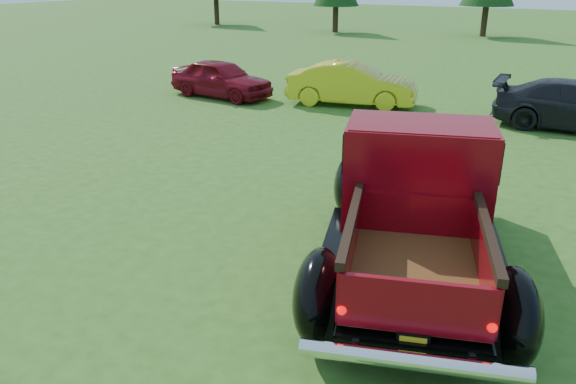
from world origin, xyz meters
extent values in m
plane|color=#315919|center=(0.00, 0.00, 0.00)|extent=(120.00, 120.00, 0.00)
cylinder|color=#332114|center=(-22.00, 30.00, 0.94)|extent=(0.36, 0.36, 1.87)
cylinder|color=#332114|center=(-12.00, 29.00, 0.83)|extent=(0.36, 0.36, 1.66)
cylinder|color=#332114|center=(-3.00, 31.00, 0.90)|extent=(0.36, 0.36, 1.80)
cylinder|color=black|center=(0.93, -1.30, 0.42)|extent=(0.48, 0.89, 0.85)
cylinder|color=black|center=(2.66, -0.80, 0.42)|extent=(0.48, 0.89, 0.85)
cylinder|color=black|center=(-0.01, 1.96, 0.42)|extent=(0.48, 0.89, 0.85)
cylinder|color=black|center=(1.73, 2.46, 0.42)|extent=(0.48, 0.89, 0.85)
cube|color=black|center=(1.31, 0.63, 0.48)|extent=(2.80, 5.20, 0.21)
cube|color=maroon|center=(0.83, 2.31, 0.91)|extent=(2.17, 2.03, 0.66)
cube|color=silver|center=(0.61, 3.10, 0.90)|extent=(1.65, 0.53, 0.53)
cube|color=maroon|center=(1.21, 0.99, 1.27)|extent=(2.15, 1.69, 1.38)
cube|color=black|center=(1.21, 0.99, 1.64)|extent=(2.16, 1.60, 0.53)
cube|color=maroon|center=(1.21, 0.99, 1.93)|extent=(2.04, 1.57, 0.08)
cube|color=brown|center=(1.68, -0.64, 0.66)|extent=(1.96, 2.43, 0.05)
cube|color=maroon|center=(0.99, -0.84, 0.93)|extent=(0.64, 2.06, 0.55)
cube|color=maroon|center=(2.37, -0.45, 0.93)|extent=(0.64, 2.06, 0.55)
cube|color=maroon|center=(1.39, 0.38, 0.93)|extent=(1.39, 0.45, 0.55)
cube|color=maroon|center=(1.97, -1.67, 0.93)|extent=(1.39, 0.46, 0.55)
cube|color=black|center=(0.99, -0.84, 1.26)|extent=(0.68, 2.07, 0.10)
cube|color=black|center=(2.37, -0.45, 1.26)|extent=(0.68, 2.07, 0.10)
ellipsoid|color=black|center=(0.83, -1.33, 0.55)|extent=(0.78, 1.22, 0.93)
ellipsoid|color=black|center=(2.77, -0.78, 0.55)|extent=(0.78, 1.22, 0.93)
ellipsoid|color=black|center=(-0.11, 1.93, 0.55)|extent=(0.78, 1.22, 0.93)
ellipsoid|color=black|center=(1.83, 2.49, 0.55)|extent=(0.78, 1.22, 0.93)
cube|color=black|center=(0.36, 0.30, 0.35)|extent=(0.94, 2.24, 0.06)
cube|color=black|center=(2.30, 0.86, 0.35)|extent=(0.94, 2.24, 0.06)
cylinder|color=silver|center=(2.04, -1.92, 0.53)|extent=(2.04, 0.73, 0.17)
cube|color=black|center=(1.98, -1.71, 0.58)|extent=(0.31, 0.10, 0.16)
cube|color=gold|center=(1.99, -1.72, 0.58)|extent=(0.25, 0.08, 0.11)
sphere|color=#CC0505|center=(1.33, -1.88, 0.83)|extent=(0.10, 0.10, 0.10)
sphere|color=#CC0505|center=(2.63, -1.51, 0.83)|extent=(0.10, 0.10, 0.10)
imported|color=maroon|center=(-7.27, 8.79, 0.59)|extent=(3.61, 1.80, 1.18)
imported|color=yellow|center=(-3.15, 9.67, 0.63)|extent=(4.03, 2.06, 1.27)
camera|label=1|loc=(2.98, -6.11, 3.82)|focal=35.00mm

